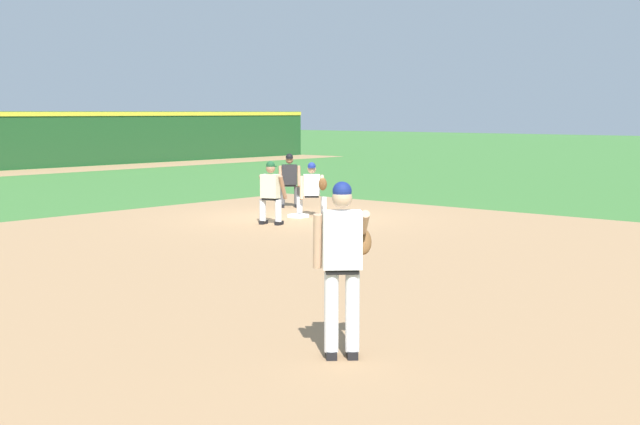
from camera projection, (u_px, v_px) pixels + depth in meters
The scene contains 8 objects.
ground_plane at pixel (298, 218), 21.74m from camera, with size 160.00×160.00×0.00m, color #3D7533.
infield_dirt_patch at pixel (311, 260), 15.52m from camera, with size 18.00×18.00×0.01m, color #A87F56.
first_base_bag at pixel (298, 216), 21.73m from camera, with size 0.38×0.38×0.09m, color white.
baseball at pixel (316, 259), 15.43m from camera, with size 0.07×0.07×0.07m, color white.
pitcher at pixel (343, 258), 9.23m from camera, with size 0.85×0.56×1.86m.
first_baseman at pixel (313, 187), 21.87m from camera, with size 0.75×1.08×1.34m.
baserunner at pixel (271, 190), 20.30m from camera, with size 0.56×0.66×1.46m.
umpire at pixel (289, 178), 23.98m from camera, with size 0.67×0.67×1.46m.
Camera 1 is at (-15.93, -14.58, 2.57)m, focal length 50.00 mm.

